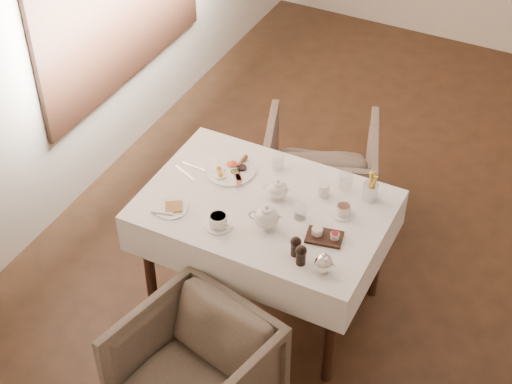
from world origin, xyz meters
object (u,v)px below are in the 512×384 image
Objects in this scene: armchair_near at (195,374)px; armchair_far at (320,172)px; table at (265,220)px; teapot_centre at (278,189)px; breakfast_plate at (231,169)px.

armchair_far is at bearing 105.41° from armchair_near.
teapot_centre reaches higher than table.
teapot_centre is (0.04, 0.08, 0.18)m from table.
armchair_near is at bearing -88.07° from table.
table is 0.35m from breakfast_plate.
table reaches higher than armchair_near.
teapot_centre reaches higher than breakfast_plate.
armchair_near is 1.70m from armchair_far.
breakfast_plate is 0.34m from teapot_centre.
breakfast_plate is at bearing 151.02° from table.
armchair_near is 1.03m from teapot_centre.
table is 1.80× the size of armchair_far.
breakfast_plate is (-0.32, 0.98, 0.46)m from armchair_near.
armchair_near is 2.45× the size of breakfast_plate.
teapot_centre is at bearing 64.78° from table.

